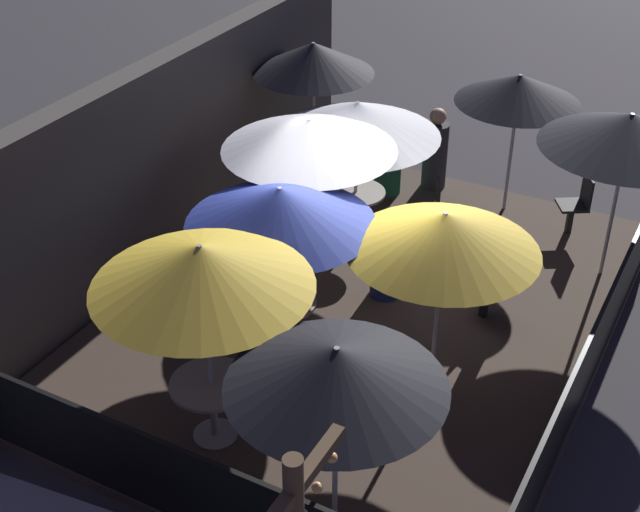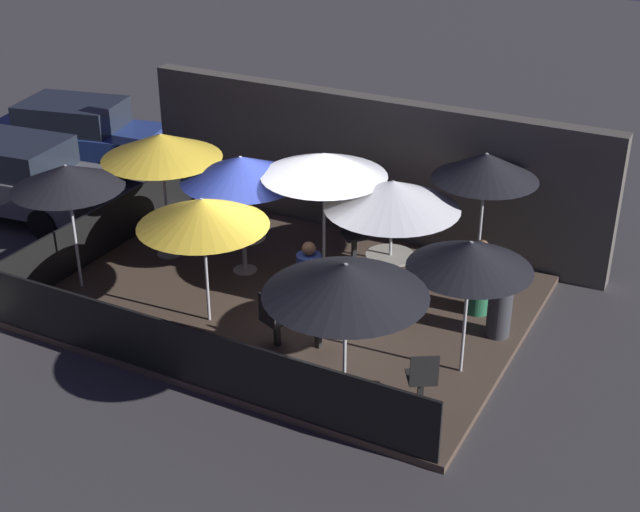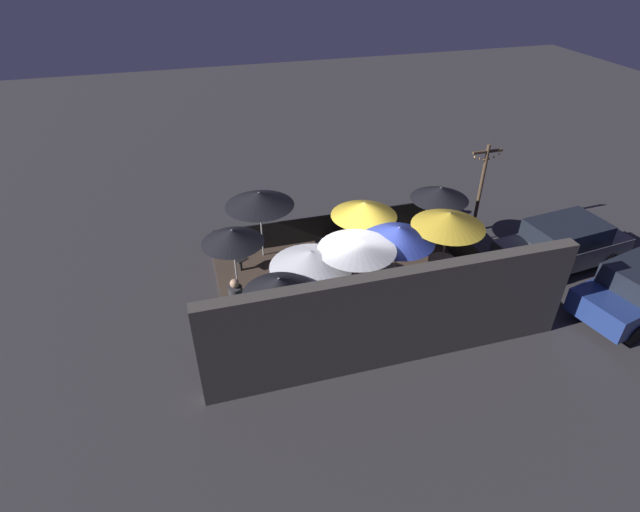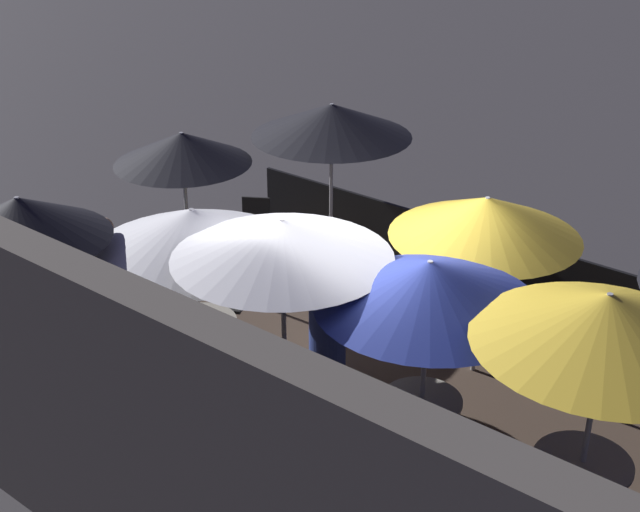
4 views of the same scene
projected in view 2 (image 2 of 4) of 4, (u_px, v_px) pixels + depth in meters
name	position (u px, v px, depth m)	size (l,w,h in m)	color
ground_plane	(288.00, 303.00, 15.30)	(60.00, 60.00, 0.00)	#383538
patio_deck	(288.00, 300.00, 15.27)	(7.84, 5.80, 0.12)	#47382D
building_wall	(367.00, 168.00, 17.13)	(9.44, 0.36, 2.82)	#4C4742
fence_front	(190.00, 356.00, 12.77)	(7.64, 0.05, 0.95)	black
fence_side_left	(107.00, 228.00, 16.63)	(0.05, 5.60, 0.95)	black
patio_umbrella_0	(241.00, 169.00, 15.23)	(2.12, 2.12, 2.19)	#B2B2B7
patio_umbrella_1	(161.00, 146.00, 15.75)	(2.16, 2.16, 2.37)	#B2B2B7
patio_umbrella_2	(393.00, 195.00, 14.47)	(2.26, 2.26, 2.11)	#B2B2B7
patio_umbrella_3	(202.00, 212.00, 13.71)	(2.08, 2.08, 2.15)	#B2B2B7
patio_umbrella_4	(346.00, 279.00, 11.41)	(2.19, 2.19, 2.33)	#B2B2B7
patio_umbrella_5	(324.00, 165.00, 14.89)	(2.16, 2.16, 2.35)	#B2B2B7
patio_umbrella_6	(486.00, 166.00, 14.90)	(1.81, 1.81, 2.36)	#B2B2B7
patio_umbrella_7	(470.00, 255.00, 12.40)	(1.80, 1.80, 2.14)	#B2B2B7
patio_umbrella_8	(67.00, 177.00, 14.66)	(1.88, 1.88, 2.27)	#B2B2B7
dining_table_0	(244.00, 243.00, 15.87)	(0.79, 0.79, 0.71)	#9E998E
dining_table_1	(168.00, 226.00, 16.46)	(0.87, 0.87, 0.72)	#9E998E
dining_table_2	(390.00, 263.00, 15.04)	(0.83, 0.83, 0.78)	#9E998E
patio_chair_0	(353.00, 233.00, 16.41)	(0.56, 0.56, 0.90)	black
patio_chair_1	(391.00, 298.00, 14.17)	(0.53, 0.53, 0.94)	black
patio_chair_2	(422.00, 377.00, 12.26)	(0.55, 0.55, 0.91)	black
patio_chair_3	(273.00, 319.00, 13.65)	(0.52, 0.52, 0.92)	black
patio_chair_4	(316.00, 320.00, 13.57)	(0.46, 0.46, 0.94)	black
patron_0	(309.00, 279.00, 14.75)	(0.55, 0.55, 1.19)	navy
patron_1	(500.00, 302.00, 13.90)	(0.45, 0.45, 1.32)	#333338
patron_2	(479.00, 280.00, 14.57)	(0.43, 0.43, 1.31)	#236642
parked_car_0	(11.00, 176.00, 18.29)	(4.44, 2.15, 1.62)	#5B5B60
parked_car_1	(75.00, 134.00, 20.59)	(4.31, 2.53, 1.62)	navy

